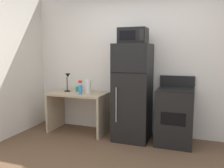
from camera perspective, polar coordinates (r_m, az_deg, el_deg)
The scene contains 9 objects.
wall_back_white at distance 4.30m, azimuth 7.73°, elevation 5.05°, with size 5.00×0.10×2.60m, color silver.
desk at distance 4.45m, azimuth -8.20°, elevation -5.07°, with size 1.07×0.60×0.75m.
desk_lamp at distance 4.51m, azimuth -10.82°, elevation 1.15°, with size 0.14×0.12×0.35m.
paper_towel_roll at distance 4.33m, azimuth -5.89°, elevation -0.62°, with size 0.11×0.11×0.24m, color white.
coffee_mug at distance 4.52m, azimuth -8.47°, elevation -1.24°, with size 0.08×0.08×0.10m, color #338C66.
spray_bottle at distance 4.22m, azimuth -7.72°, elevation -1.16°, with size 0.06×0.06×0.25m.
refrigerator at distance 4.00m, azimuth 5.11°, elevation -2.04°, with size 0.59×0.65×1.64m.
microwave at distance 3.93m, azimuth 5.20°, elevation 11.66°, with size 0.46×0.35×0.26m.
oven_range at distance 3.98m, azimuth 15.10°, elevation -7.53°, with size 0.58×0.61×1.10m.
Camera 1 is at (0.89, -2.50, 1.50)m, focal length 37.32 mm.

